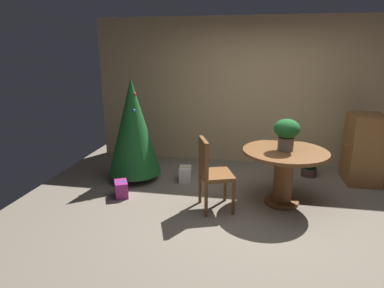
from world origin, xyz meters
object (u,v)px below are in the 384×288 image
at_px(potted_plant, 310,165).
at_px(flower_vase, 287,132).
at_px(gift_box_purple, 121,189).
at_px(gift_box_cream, 185,174).
at_px(round_dining_table, 284,166).
at_px(wooden_cabinet, 364,149).
at_px(holiday_tree, 133,127).
at_px(wooden_chair_left, 211,170).

bearing_deg(potted_plant, flower_vase, -114.81).
distance_m(gift_box_purple, gift_box_cream, 1.08).
xyz_separation_m(round_dining_table, wooden_cabinet, (1.28, 1.02, 0.01)).
height_order(flower_vase, potted_plant, flower_vase).
distance_m(holiday_tree, gift_box_purple, 1.01).
relative_size(round_dining_table, gift_box_purple, 3.64).
xyz_separation_m(holiday_tree, gift_box_cream, (0.81, 0.08, -0.76)).
bearing_deg(flower_vase, gift_box_purple, -175.09).
bearing_deg(round_dining_table, wooden_cabinet, 38.58).
distance_m(gift_box_cream, wooden_cabinet, 2.81).
height_order(holiday_tree, potted_plant, holiday_tree).
bearing_deg(wooden_cabinet, wooden_chair_left, -148.45).
bearing_deg(gift_box_cream, wooden_chair_left, -59.56).
distance_m(flower_vase, gift_box_purple, 2.42).
distance_m(flower_vase, potted_plant, 1.51).
height_order(holiday_tree, gift_box_purple, holiday_tree).
bearing_deg(wooden_cabinet, gift_box_cream, -170.30).
bearing_deg(gift_box_purple, gift_box_cream, 43.85).
distance_m(round_dining_table, wooden_cabinet, 1.64).
bearing_deg(round_dining_table, potted_plant, 65.21).
bearing_deg(wooden_chair_left, flower_vase, 19.72).
distance_m(flower_vase, holiday_tree, 2.33).
height_order(gift_box_purple, wooden_cabinet, wooden_cabinet).
relative_size(gift_box_purple, gift_box_cream, 1.02).
bearing_deg(gift_box_purple, wooden_cabinet, 19.08).
distance_m(round_dining_table, gift_box_purple, 2.29).
xyz_separation_m(round_dining_table, potted_plant, (0.53, 1.14, -0.35)).
bearing_deg(wooden_cabinet, holiday_tree, -171.29).
bearing_deg(holiday_tree, round_dining_table, -11.79).
relative_size(gift_box_cream, potted_plant, 0.82).
distance_m(gift_box_purple, wooden_cabinet, 3.75).
relative_size(wooden_chair_left, gift_box_purple, 3.13).
bearing_deg(round_dining_table, flower_vase, -118.33).
height_order(wooden_chair_left, gift_box_purple, wooden_chair_left).
bearing_deg(gift_box_purple, potted_plant, 25.81).
xyz_separation_m(flower_vase, gift_box_cream, (-1.46, 0.56, -0.90)).
distance_m(holiday_tree, potted_plant, 2.96).
height_order(wooden_chair_left, holiday_tree, holiday_tree).
bearing_deg(wooden_chair_left, gift_box_purple, 173.76).
xyz_separation_m(wooden_chair_left, holiday_tree, (-1.34, 0.82, 0.33)).
xyz_separation_m(flower_vase, wooden_cabinet, (1.28, 1.03, -0.47)).
bearing_deg(gift_box_purple, holiday_tree, 92.81).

